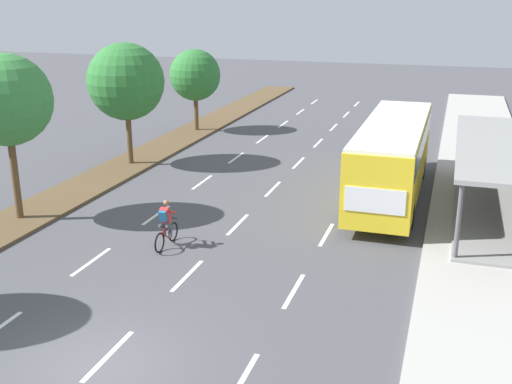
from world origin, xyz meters
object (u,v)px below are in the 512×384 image
Objects in this scene: bus_shelter at (500,172)px; cyclist at (166,226)px; bus at (393,152)px; median_tree_third at (126,82)px; median_tree_second at (6,100)px; median_tree_fourth at (195,75)px.

cyclist is (-11.19, -6.84, -1.08)m from bus_shelter.
bus_shelter is 4.45m from bus.
median_tree_third is (-13.48, 1.39, 2.26)m from bus.
bus_shelter is at bearing -15.69° from bus.
median_tree_second is (-17.90, -6.14, 2.89)m from bus_shelter.
cyclist is at bearing -130.67° from bus.
bus is 6.20× the size of cyclist.
bus_shelter is 2.22× the size of median_tree_fourth.
median_tree_third is (-17.76, 2.59, 2.46)m from bus_shelter.
median_tree_third reaches higher than median_tree_fourth.
cyclist is 0.36× the size of median_tree_fourth.
bus is (-4.28, 1.20, 0.20)m from bus_shelter.
median_tree_second is at bearing 174.04° from cyclist.
median_tree_fourth reaches higher than bus_shelter.
median_tree_second is at bearing -151.69° from bus.
median_tree_third is at bearing 89.10° from median_tree_second.
bus_shelter is 1.01× the size of bus.
median_tree_fourth is at bearing 89.53° from median_tree_second.
cyclist is 0.28× the size of median_tree_second.
median_tree_third is at bearing -90.03° from median_tree_fourth.
median_tree_fourth is at bearing 109.88° from cyclist.
median_tree_second reaches higher than median_tree_third.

